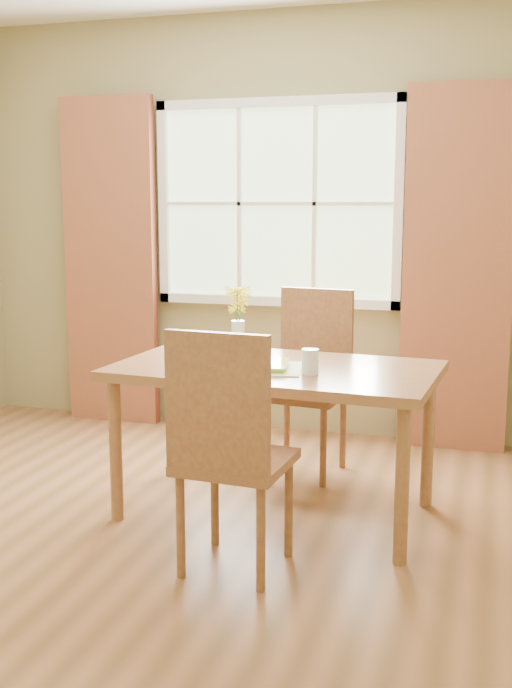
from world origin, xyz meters
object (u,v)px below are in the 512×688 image
Objects in this scene: chair_near at (228,443)px; water_glass at (310,362)px; croissant_sandwich at (247,352)px; flower_vase at (238,311)px; dining_table at (276,381)px; chair_far at (310,372)px.

water_glass is at bearing 74.16° from chair_near.
flower_vase is at bearing 117.52° from croissant_sandwich.
croissant_sandwich reaches higher than dining_table.
dining_table is 0.72m from chair_near.
water_glass is at bearing -39.89° from flower_vase.
flower_vase is at bearing 140.11° from water_glass.
chair_near is at bearing -109.89° from water_glass.
chair_near is 0.68m from croissant_sandwich.
flower_vase reaches higher than water_glass.
croissant_sandwich is 0.32m from water_glass.
chair_near reaches higher than water_glass.
water_glass is (0.20, -0.14, 0.13)m from dining_table.
croissant_sandwich is at bearing -138.89° from dining_table.
water_glass is (0.21, 0.57, 0.23)m from chair_near.
croissant_sandwich is 0.40m from flower_vase.
water_glass reaches higher than dining_table.
dining_table is 0.21m from croissant_sandwich.
chair_near is 1.07m from flower_vase.
dining_table is at bearing 145.21° from water_glass.
chair_near reaches higher than dining_table.
flower_vase is at bearing -114.43° from chair_far.
chair_far is 6.08× the size of croissant_sandwich.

